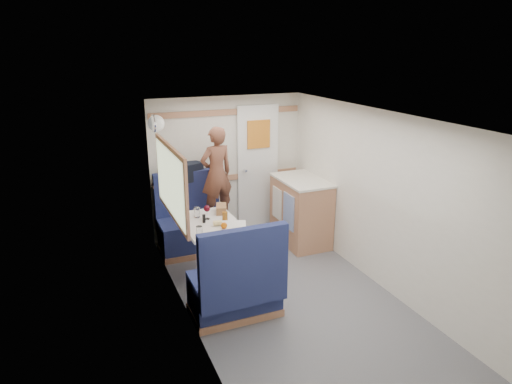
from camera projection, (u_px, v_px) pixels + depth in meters
name	position (u px, v px, depth m)	size (l,w,h in m)	color
floor	(299.00, 309.00, 4.80)	(4.50, 4.50, 0.00)	#515156
ceiling	(306.00, 120.00, 4.19)	(4.50, 4.50, 0.00)	silver
wall_back	(228.00, 167.00, 6.47)	(2.20, 0.02, 2.00)	silver
wall_left	(194.00, 238.00, 4.10)	(0.02, 4.50, 2.00)	silver
wall_right	(393.00, 207.00, 4.89)	(0.02, 4.50, 2.00)	silver
oak_trim_low	(228.00, 178.00, 6.50)	(2.15, 0.02, 0.08)	#A9704C
oak_trim_high	(227.00, 112.00, 6.22)	(2.15, 0.02, 0.08)	#A9704C
side_window	(170.00, 182.00, 4.91)	(0.04, 1.30, 0.72)	#B5BFA2
rear_door	(258.00, 166.00, 6.62)	(0.62, 0.12, 1.86)	white
dinette_table	(211.00, 234.00, 5.27)	(0.62, 0.92, 0.72)	white
bench_far	(192.00, 229.00, 6.11)	(0.90, 0.59, 1.05)	#171849
bench_near	(236.00, 290.00, 4.59)	(0.90, 0.59, 1.05)	#171849
ledge	(186.00, 183.00, 6.16)	(0.90, 0.14, 0.04)	#A9704C
dome_light	(156.00, 123.00, 5.51)	(0.20, 0.20, 0.20)	white
galley_counter	(301.00, 211.00, 6.32)	(0.57, 0.92, 0.92)	#A9704C
person	(216.00, 174.00, 5.90)	(0.45, 0.29, 1.23)	brown
duffel_bag	(183.00, 173.00, 6.11)	(0.51, 0.24, 0.24)	black
tray	(234.00, 227.00, 5.06)	(0.27, 0.36, 0.02)	white
orange_fruit	(224.00, 225.00, 4.98)	(0.07, 0.07, 0.07)	#ED4E0A
cheese_block	(217.00, 223.00, 5.11)	(0.10, 0.06, 0.03)	#F2DF8C
wine_glass	(207.00, 209.00, 5.28)	(0.08, 0.08, 0.17)	white
tumbler_left	(199.00, 231.00, 4.82)	(0.07, 0.07, 0.11)	white
tumbler_mid	(197.00, 212.00, 5.36)	(0.07, 0.07, 0.12)	white
beer_glass	(225.00, 216.00, 5.27)	(0.06, 0.06, 0.10)	brown
pepper_grinder	(204.00, 219.00, 5.20)	(0.04, 0.04, 0.10)	black
salt_grinder	(204.00, 217.00, 5.27)	(0.03, 0.03, 0.09)	white
bread_loaf	(221.00, 209.00, 5.51)	(0.12, 0.22, 0.09)	olive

